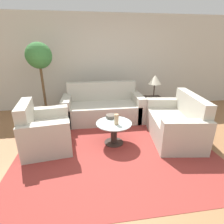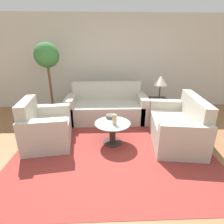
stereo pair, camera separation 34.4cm
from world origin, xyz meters
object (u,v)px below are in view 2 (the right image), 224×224
Objects in this scene: coffee_table at (113,130)px; loveseat at (178,127)px; sofa_main at (107,108)px; vase at (115,120)px; table_lamp at (161,81)px; bowl at (111,116)px; potted_plant at (48,67)px; armchair at (45,129)px.

loveseat is at bearing 2.63° from coffee_table.
vase is (0.12, -1.29, 0.23)m from sofa_main.
table_lamp is 2.82× the size of bowl.
table_lamp is 1.63m from bowl.
table_lamp is 2.88× the size of vase.
vase is 0.98× the size of bowl.
table_lamp reaches higher than loveseat.
vase is (-1.26, -0.13, 0.23)m from loveseat.
bowl is at bearing -40.04° from potted_plant.
loveseat is 1.29m from vase.
bowl is (1.51, -1.27, -0.83)m from potted_plant.
table_lamp is 2.78m from potted_plant.
sofa_main is 1.67m from armchair.
table_lamp reaches higher than coffee_table.
armchair is 1.29m from bowl.
potted_plant reaches higher than coffee_table.
table_lamp is (-0.08, 1.12, 0.67)m from loveseat.
armchair is 0.69× the size of loveseat.
potted_plant is at bearing 134.74° from vase.
vase is at bearing -65.51° from coffee_table.
sofa_main is 3.42× the size of table_lamp.
sofa_main reaches higher than armchair.
loveseat is 2.76× the size of table_lamp.
potted_plant is (-2.74, 0.33, 0.32)m from table_lamp.
table_lamp is at bearing -168.09° from loveseat.
sofa_main reaches higher than loveseat.
sofa_main is 9.86× the size of vase.
vase is at bearing -76.20° from loveseat.
armchair is at bearing 174.15° from vase.
potted_plant is at bearing 1.81° from armchair.
coffee_table is 2.37m from potted_plant.
vase reaches higher than coffee_table.
bowl is (1.27, 0.18, 0.17)m from armchair.
loveseat is 0.84× the size of potted_plant.
loveseat reaches higher than coffee_table.
loveseat reaches higher than armchair.
coffee_table is 3.32× the size of bowl.
armchair is 1.35m from vase.
potted_plant is (-1.53, 1.51, 1.01)m from coffee_table.
armchair is at bearing -82.32° from loveseat.
loveseat is at bearing 6.08° from vase.
bowl is at bearing -89.69° from armchair.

